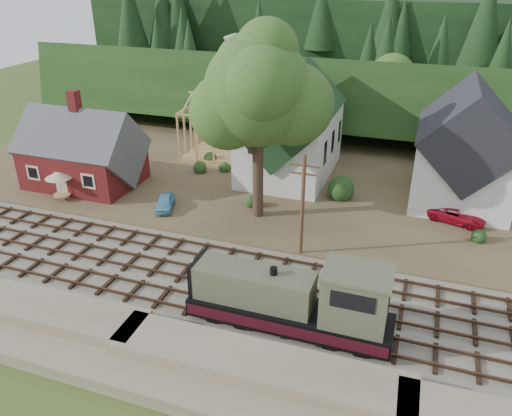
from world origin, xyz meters
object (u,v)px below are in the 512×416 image
(locomotive, at_px, (297,301))
(car_blue, at_px, (165,203))
(car_green, at_px, (50,167))
(patio_set, at_px, (59,176))
(car_red, at_px, (457,215))

(locomotive, relative_size, car_blue, 3.41)
(car_blue, distance_m, car_green, 15.54)
(locomotive, xyz_separation_m, car_blue, (-14.90, 11.44, -1.21))
(car_blue, relative_size, car_green, 0.91)
(car_blue, height_order, patio_set, patio_set)
(car_blue, bearing_deg, locomotive, -57.43)
(car_blue, bearing_deg, car_green, 146.73)
(car_blue, height_order, car_red, car_red)
(car_green, bearing_deg, car_red, -83.90)
(car_green, bearing_deg, car_blue, -100.49)
(car_green, relative_size, car_red, 0.83)
(car_green, height_order, patio_set, patio_set)
(car_red, bearing_deg, car_blue, 119.72)
(car_red, bearing_deg, car_green, 109.35)
(car_green, xyz_separation_m, car_red, (39.08, 2.21, 0.01))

